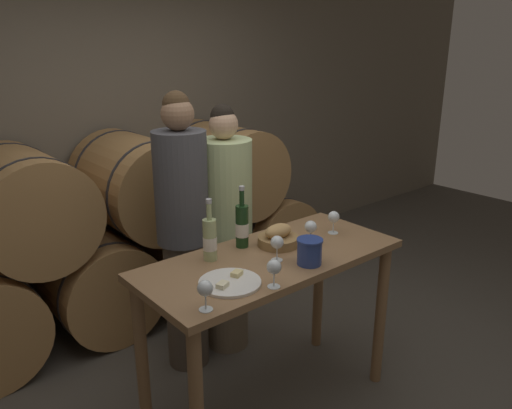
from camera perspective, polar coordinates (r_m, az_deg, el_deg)
ground_plane at (r=3.11m, az=1.59°, el=-21.81°), size 10.00×10.00×0.00m
stone_wall_back at (r=4.17m, az=-17.62°, el=11.77°), size 10.00×0.12×3.20m
barrel_stack at (r=3.89m, az=-13.05°, el=-2.97°), size 3.10×0.88×1.37m
tasting_table at (r=2.68m, az=1.73°, el=-8.92°), size 1.42×0.62×0.94m
person_left at (r=3.05m, az=-8.32°, el=-3.28°), size 0.32×0.32×1.74m
person_right at (r=3.24m, az=-3.49°, el=-3.06°), size 0.35×0.35×1.64m
wine_bottle_red at (r=2.69m, az=-1.61°, el=-2.43°), size 0.07×0.07×0.34m
wine_bottle_white at (r=2.54m, az=-5.30°, el=-3.96°), size 0.07×0.07×0.33m
blue_crock at (r=2.51m, az=6.14°, el=-5.26°), size 0.13×0.13×0.13m
bread_basket at (r=2.73m, az=2.56°, el=-3.79°), size 0.22×0.22×0.12m
cheese_plate at (r=2.32m, az=-3.00°, el=-8.87°), size 0.29×0.29×0.04m
wine_glass_far_left at (r=2.08m, az=-5.83°, el=-9.62°), size 0.07×0.07×0.13m
wine_glass_left at (r=2.26m, az=2.07°, el=-7.25°), size 0.07×0.07×0.13m
wine_glass_center at (r=2.52m, az=2.42°, el=-4.43°), size 0.07×0.07×0.13m
wine_glass_right at (r=2.75m, az=6.27°, el=-2.62°), size 0.07×0.07×0.13m
wine_glass_far_right at (r=2.92m, az=8.87°, el=-1.50°), size 0.07×0.07×0.13m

